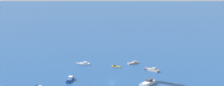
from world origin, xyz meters
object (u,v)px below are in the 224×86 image
at_px(motorboat_offshore, 147,83).
at_px(motorboat_ahead, 133,63).
at_px(motorboat_inshore, 82,64).
at_px(motorboat_far_port, 116,66).
at_px(motorboat_mid_cluster, 151,70).
at_px(motorboat_trailing, 70,80).

xyz_separation_m(motorboat_offshore, motorboat_ahead, (-33.03, -29.65, -0.31)).
bearing_deg(motorboat_inshore, motorboat_ahead, 130.26).
height_order(motorboat_far_port, motorboat_inshore, motorboat_inshore).
bearing_deg(motorboat_mid_cluster, motorboat_far_port, -77.24).
bearing_deg(motorboat_far_port, motorboat_inshore, -69.59).
height_order(motorboat_far_port, motorboat_trailing, motorboat_trailing).
height_order(motorboat_inshore, motorboat_ahead, motorboat_inshore).
height_order(motorboat_ahead, motorboat_mid_cluster, motorboat_mid_cluster).
relative_size(motorboat_inshore, motorboat_offshore, 0.72).
height_order(motorboat_inshore, motorboat_offshore, motorboat_offshore).
distance_m(motorboat_far_port, motorboat_mid_cluster, 21.57).
bearing_deg(motorboat_far_port, motorboat_offshore, 58.25).
height_order(motorboat_far_port, motorboat_ahead, motorboat_ahead).
distance_m(motorboat_far_port, motorboat_offshore, 39.02).
distance_m(motorboat_far_port, motorboat_inshore, 21.39).
bearing_deg(motorboat_ahead, motorboat_trailing, -5.88).
relative_size(motorboat_ahead, motorboat_mid_cluster, 0.78).
xyz_separation_m(motorboat_trailing, motorboat_mid_cluster, (-42.60, 22.70, 0.01)).
relative_size(motorboat_offshore, motorboat_mid_cluster, 1.21).
bearing_deg(motorboat_ahead, motorboat_far_port, -15.75).
bearing_deg(motorboat_mid_cluster, motorboat_ahead, -113.86).
relative_size(motorboat_far_port, motorboat_inshore, 0.68).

